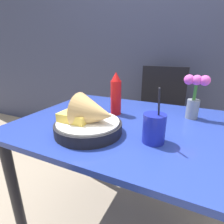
% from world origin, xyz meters
% --- Properties ---
extents(wall_window, '(7.00, 0.06, 2.60)m').
position_xyz_m(wall_window, '(0.00, 1.11, 1.30)').
color(wall_window, '#2D334C').
rests_on(wall_window, ground_plane).
extents(dining_table, '(1.03, 0.80, 0.73)m').
position_xyz_m(dining_table, '(0.00, 0.00, 0.62)').
color(dining_table, '#233893').
rests_on(dining_table, ground_plane).
extents(chair_far_window, '(0.40, 0.40, 0.93)m').
position_xyz_m(chair_far_window, '(0.03, 0.79, 0.55)').
color(chair_far_window, black).
rests_on(chair_far_window, ground_plane).
extents(food_basket, '(0.29, 0.29, 0.17)m').
position_xyz_m(food_basket, '(-0.09, -0.19, 0.79)').
color(food_basket, black).
rests_on(food_basket, dining_table).
extents(ketchup_bottle, '(0.06, 0.06, 0.23)m').
position_xyz_m(ketchup_bottle, '(-0.09, 0.08, 0.84)').
color(ketchup_bottle, red).
rests_on(ketchup_bottle, dining_table).
extents(drink_cup, '(0.09, 0.09, 0.22)m').
position_xyz_m(drink_cup, '(0.17, -0.15, 0.78)').
color(drink_cup, '#192399').
rests_on(drink_cup, dining_table).
extents(flower_vase, '(0.12, 0.06, 0.22)m').
position_xyz_m(flower_vase, '(0.29, 0.19, 0.85)').
color(flower_vase, gray).
rests_on(flower_vase, dining_table).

